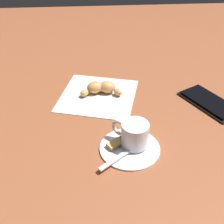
% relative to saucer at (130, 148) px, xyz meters
% --- Properties ---
extents(ground_plane, '(1.80, 1.80, 0.00)m').
position_rel_saucer_xyz_m(ground_plane, '(0.10, 0.01, -0.00)').
color(ground_plane, brown).
extents(saucer, '(0.12, 0.12, 0.01)m').
position_rel_saucer_xyz_m(saucer, '(0.00, 0.00, 0.00)').
color(saucer, silver).
rests_on(saucer, ground).
extents(espresso_cup, '(0.06, 0.07, 0.05)m').
position_rel_saucer_xyz_m(espresso_cup, '(0.01, -0.01, 0.03)').
color(espresso_cup, silver).
rests_on(espresso_cup, saucer).
extents(teaspoon, '(0.09, 0.11, 0.01)m').
position_rel_saucer_xyz_m(teaspoon, '(-0.01, -0.01, 0.01)').
color(teaspoon, silver).
rests_on(teaspoon, saucer).
extents(sugar_packet, '(0.05, 0.06, 0.01)m').
position_rel_saucer_xyz_m(sugar_packet, '(0.01, 0.02, 0.01)').
color(sugar_packet, tan).
rests_on(sugar_packet, saucer).
extents(napkin, '(0.23, 0.23, 0.00)m').
position_rel_saucer_xyz_m(napkin, '(0.21, 0.06, -0.00)').
color(napkin, silver).
rests_on(napkin, ground).
extents(croissant, '(0.05, 0.12, 0.03)m').
position_rel_saucer_xyz_m(croissant, '(0.21, 0.05, 0.01)').
color(croissant, tan).
rests_on(croissant, napkin).
extents(cell_phone, '(0.17, 0.14, 0.01)m').
position_rel_saucer_xyz_m(cell_phone, '(0.15, -0.22, 0.00)').
color(cell_phone, black).
rests_on(cell_phone, ground).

